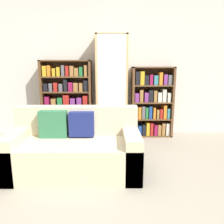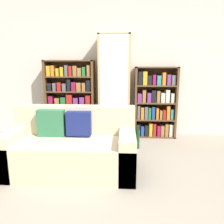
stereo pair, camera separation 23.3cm
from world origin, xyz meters
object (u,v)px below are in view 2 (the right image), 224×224
(couch, at_px, (72,148))
(wine_bottle, at_px, (137,139))
(display_cabinet, at_px, (114,87))
(bookshelf_left, at_px, (71,100))
(bookshelf_right, at_px, (155,104))

(couch, bearing_deg, wine_bottle, 42.18)
(couch, bearing_deg, display_cabinet, 71.78)
(bookshelf_left, bearing_deg, display_cabinet, -1.11)
(bookshelf_right, xyz_separation_m, wine_bottle, (-0.36, -0.69, -0.48))
(couch, height_order, display_cabinet, display_cabinet)
(bookshelf_right, relative_size, wine_bottle, 3.41)
(couch, xyz_separation_m, bookshelf_right, (1.28, 1.52, 0.35))
(bookshelf_right, bearing_deg, display_cabinet, -178.82)
(couch, relative_size, bookshelf_right, 1.23)
(bookshelf_right, bearing_deg, couch, -130.08)
(couch, distance_m, display_cabinet, 1.71)
(couch, relative_size, display_cabinet, 0.86)
(bookshelf_left, bearing_deg, wine_bottle, -28.38)
(display_cabinet, xyz_separation_m, wine_bottle, (0.42, -0.67, -0.80))
(couch, relative_size, bookshelf_left, 1.13)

